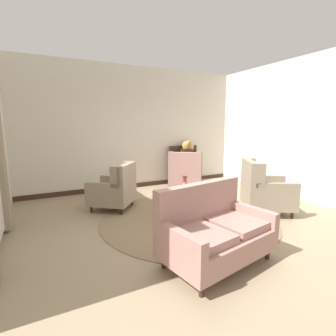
% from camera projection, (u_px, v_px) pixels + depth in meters
% --- Properties ---
extents(ground, '(8.55, 8.55, 0.00)m').
position_uv_depth(ground, '(197.00, 224.00, 4.43)').
color(ground, '#9E896B').
extents(wall_back, '(6.27, 0.08, 3.25)m').
position_uv_depth(wall_back, '(136.00, 129.00, 6.81)').
color(wall_back, silver).
rests_on(wall_back, ground).
extents(wall_right, '(0.08, 4.24, 3.25)m').
position_uv_depth(wall_right, '(280.00, 129.00, 6.31)').
color(wall_right, silver).
rests_on(wall_right, ground).
extents(baseboard_back, '(6.11, 0.03, 0.12)m').
position_uv_depth(baseboard_back, '(138.00, 185.00, 7.03)').
color(baseboard_back, '#382319').
rests_on(baseboard_back, ground).
extents(area_rug, '(3.23, 3.23, 0.01)m').
position_uv_depth(area_rug, '(188.00, 218.00, 4.69)').
color(area_rug, '#847051').
rests_on(area_rug, ground).
extents(coffee_table, '(0.79, 0.79, 0.45)m').
position_uv_depth(coffee_table, '(184.00, 198.00, 4.78)').
color(coffee_table, '#382319').
rests_on(coffee_table, ground).
extents(porcelain_vase, '(0.17, 0.17, 0.36)m').
position_uv_depth(porcelain_vase, '(184.00, 186.00, 4.70)').
color(porcelain_vase, brown).
rests_on(porcelain_vase, coffee_table).
extents(settee, '(1.53, 1.05, 0.98)m').
position_uv_depth(settee, '(214.00, 231.00, 3.18)').
color(settee, tan).
rests_on(settee, ground).
extents(armchair_back_corner, '(1.11, 1.10, 1.08)m').
position_uv_depth(armchair_back_corner, '(185.00, 176.00, 6.36)').
color(armchair_back_corner, tan).
rests_on(armchair_back_corner, ground).
extents(armchair_far_left, '(1.11, 1.10, 0.96)m').
position_uv_depth(armchair_far_left, '(115.00, 189.00, 5.16)').
color(armchair_far_left, gray).
rests_on(armchair_far_left, ground).
extents(armchair_foreground_right, '(1.17, 1.13, 1.04)m').
position_uv_depth(armchair_foreground_right, '(264.00, 191.00, 4.95)').
color(armchair_foreground_right, gray).
rests_on(armchair_foreground_right, ground).
extents(sideboard, '(0.93, 0.34, 1.12)m').
position_uv_depth(sideboard, '(185.00, 167.00, 7.36)').
color(sideboard, '#382319').
rests_on(sideboard, ground).
extents(gramophone, '(0.46, 0.54, 0.53)m').
position_uv_depth(gramophone, '(189.00, 144.00, 7.19)').
color(gramophone, '#382319').
rests_on(gramophone, sideboard).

